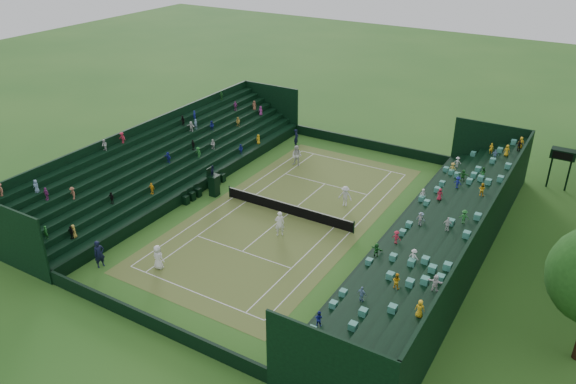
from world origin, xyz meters
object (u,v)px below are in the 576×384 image
(tennis_net, at_px, (288,208))
(player_near_west, at_px, (158,257))
(player_far_east, at_px, (345,196))
(umpire_chair, at_px, (214,183))
(player_near_east, at_px, (280,224))
(player_far_west, at_px, (297,156))

(tennis_net, relative_size, player_near_west, 6.55)
(player_near_west, distance_m, player_far_east, 16.23)
(tennis_net, bearing_deg, player_far_east, 48.31)
(tennis_net, xyz_separation_m, player_near_west, (-3.68, -11.00, 0.36))
(umpire_chair, distance_m, player_near_east, 8.67)
(player_near_east, distance_m, player_far_east, 7.09)
(tennis_net, height_order, player_near_west, player_near_west)
(player_near_west, distance_m, player_near_east, 9.25)
(player_near_east, relative_size, player_far_west, 1.01)
(player_far_west, bearing_deg, tennis_net, -70.70)
(player_near_west, height_order, player_near_east, player_near_east)
(tennis_net, distance_m, umpire_chair, 7.15)
(umpire_chair, height_order, player_far_east, umpire_chair)
(umpire_chair, xyz_separation_m, player_near_east, (8.23, -2.69, -0.19))
(player_near_west, relative_size, player_near_east, 0.88)
(player_far_west, bearing_deg, player_near_east, -72.21)
(umpire_chair, relative_size, player_far_west, 1.40)
(player_far_west, distance_m, player_far_east, 8.94)
(tennis_net, bearing_deg, player_far_west, 115.92)
(tennis_net, xyz_separation_m, player_near_east, (1.13, -3.09, 0.48))
(player_near_west, xyz_separation_m, player_far_west, (-0.51, 19.60, 0.11))
(tennis_net, distance_m, player_near_east, 3.32)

